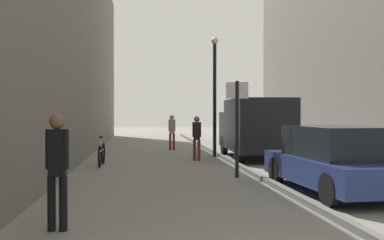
{
  "coord_description": "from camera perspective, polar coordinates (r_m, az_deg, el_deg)",
  "views": [
    {
      "loc": [
        -1.53,
        -2.91,
        1.73
      ],
      "look_at": [
        -0.05,
        10.06,
        1.54
      ],
      "focal_mm": 41.88,
      "sensor_mm": 36.0,
      "label": 1
    }
  ],
  "objects": [
    {
      "name": "lamp_post",
      "position": [
        17.87,
        2.91,
        4.04
      ],
      "size": [
        0.28,
        0.28,
        4.76
      ],
      "color": "black",
      "rests_on": "ground_plane"
    },
    {
      "name": "pedestrian_main_foreground",
      "position": [
        16.32,
        0.61,
        -1.93
      ],
      "size": [
        0.31,
        0.23,
        1.62
      ],
      "rotation": [
        0.0,
        0.0,
        -0.27
      ],
      "color": "maroon",
      "rests_on": "ground_plane"
    },
    {
      "name": "delivery_van",
      "position": [
        17.32,
        8.0,
        -0.84
      ],
      "size": [
        2.22,
        5.12,
        2.26
      ],
      "rotation": [
        0.0,
        0.0,
        -0.04
      ],
      "color": "black",
      "rests_on": "ground_plane"
    },
    {
      "name": "parked_car",
      "position": [
        10.31,
        17.75,
        -4.86
      ],
      "size": [
        2.02,
        4.29,
        1.45
      ],
      "rotation": [
        0.0,
        0.0,
        0.05
      ],
      "color": "navy",
      "rests_on": "ground_plane"
    },
    {
      "name": "ground_plane",
      "position": [
        15.09,
        -0.64,
        -5.73
      ],
      "size": [
        80.0,
        80.0,
        0.0
      ],
      "primitive_type": "plane",
      "color": "gray"
    },
    {
      "name": "pedestrian_mid_block",
      "position": [
        21.08,
        -2.56,
        -1.24
      ],
      "size": [
        0.33,
        0.22,
        1.66
      ],
      "rotation": [
        0.0,
        0.0,
        0.07
      ],
      "color": "maroon",
      "rests_on": "ground_plane"
    },
    {
      "name": "street_sign_post",
      "position": [
        12.1,
        5.76,
        -0.03
      ],
      "size": [
        0.59,
        0.17,
        2.6
      ],
      "rotation": [
        0.0,
        0.0,
        2.91
      ],
      "color": "black",
      "rests_on": "ground_plane"
    },
    {
      "name": "bicycle_leaning",
      "position": [
        15.11,
        -11.44,
        -4.29
      ],
      "size": [
        0.11,
        1.77,
        0.98
      ],
      "rotation": [
        0.0,
        0.0,
        -0.02
      ],
      "color": "black",
      "rests_on": "ground_plane"
    },
    {
      "name": "building_facade_left",
      "position": [
        15.63,
        -19.39,
        12.87
      ],
      "size": [
        2.65,
        40.0,
        9.99
      ],
      "primitive_type": "cube",
      "color": "slate",
      "rests_on": "ground_plane"
    },
    {
      "name": "kerb_strip",
      "position": [
        15.32,
        5.28,
        -5.41
      ],
      "size": [
        0.16,
        40.0,
        0.12
      ],
      "primitive_type": "cube",
      "color": "#615F5B",
      "rests_on": "ground_plane"
    },
    {
      "name": "pedestrian_far_crossing",
      "position": [
        6.88,
        -16.79,
        -5.33
      ],
      "size": [
        0.34,
        0.22,
        1.72
      ],
      "rotation": [
        0.0,
        0.0,
        -0.1
      ],
      "color": "black",
      "rests_on": "ground_plane"
    }
  ]
}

